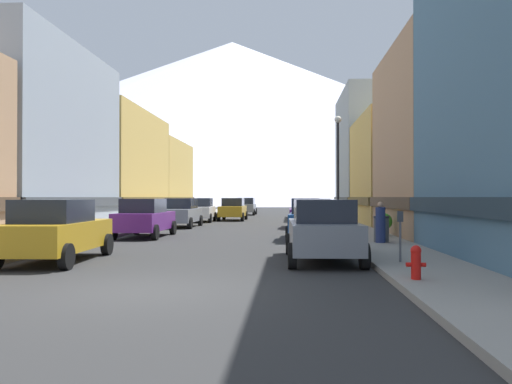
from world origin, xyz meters
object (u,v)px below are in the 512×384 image
car_driving_0 (246,206)px  streetlamp_right (338,155)px  car_right_0 (323,230)px  potted_plant_0 (384,223)px  parking_meter_near (400,229)px  fire_hydrant_near (416,261)px  pedestrian_0 (20,226)px  car_right_2 (305,213)px  car_left_1 (145,218)px  car_right_1 (311,219)px  car_left_3 (200,210)px  trash_bin_right (381,229)px  pedestrian_1 (380,224)px  potted_plant_1 (38,227)px  car_left_2 (181,213)px  car_driving_1 (233,209)px  car_left_0 (56,230)px

car_driving_0 → streetlamp_right: bearing=-75.2°
car_right_0 → potted_plant_0: (3.20, 7.85, -0.18)m
parking_meter_near → potted_plant_0: bearing=82.1°
fire_hydrant_near → pedestrian_0: size_ratio=0.44×
car_right_2 → car_left_1: bearing=-135.1°
car_right_1 → streetlamp_right: 5.20m
car_right_2 → parking_meter_near: 17.09m
car_right_0 → car_right_2: same height
streetlamp_right → car_driving_0: bearing=104.8°
car_left_3 → car_driving_0: same height
trash_bin_right → pedestrian_0: size_ratio=0.62×
car_right_1 → trash_bin_right: (2.55, -2.65, -0.26)m
car_left_1 → car_driving_0: (2.20, 29.50, 0.00)m
car_left_3 → pedestrian_1: car_left_3 is taller
car_right_2 → potted_plant_0: (3.20, -8.00, -0.18)m
fire_hydrant_near → potted_plant_1: size_ratio=0.78×
car_left_2 → parking_meter_near: car_left_2 is taller
car_left_2 → pedestrian_1: size_ratio=2.88×
car_left_3 → car_driving_1: same height
car_driving_1 → potted_plant_1: 21.40m
parking_meter_near → potted_plant_1: bearing=155.7°
trash_bin_right → potted_plant_0: (0.65, 3.00, 0.07)m
car_left_1 → fire_hydrant_near: 15.35m
car_right_0 → fire_hydrant_near: bearing=-67.4°
fire_hydrant_near → streetlamp_right: (-0.10, 15.36, 3.46)m
car_left_0 → car_left_3: same height
parking_meter_near → trash_bin_right: size_ratio=1.36×
potted_plant_1 → fire_hydrant_near: bearing=-34.6°
car_left_0 → fire_hydrant_near: car_left_0 is taller
car_driving_1 → streetlamp_right: size_ratio=0.75×
car_left_1 → car_left_2: size_ratio=1.00×
car_right_1 → parking_meter_near: (1.95, -8.63, 0.11)m
parking_meter_near → pedestrian_1: size_ratio=0.87×
car_left_2 → car_driving_0: size_ratio=1.00×
car_right_0 → potted_plant_0: 8.48m
car_right_0 → car_left_2: bearing=115.3°
pedestrian_1 → streetlamp_right: (-0.90, 6.89, 3.14)m
parking_meter_near → potted_plant_0: size_ratio=1.33×
car_left_2 → trash_bin_right: (10.15, -11.24, -0.26)m
car_right_1 → parking_meter_near: car_right_1 is taller
potted_plant_1 → pedestrian_1: pedestrian_1 is taller
car_left_2 → pedestrian_0: bearing=-99.8°
car_right_2 → pedestrian_0: car_right_2 is taller
car_right_1 → fire_hydrant_near: (1.65, -11.47, -0.37)m
car_left_3 → car_right_1: same height
potted_plant_0 → car_right_2: bearing=111.8°
pedestrian_0 → car_left_1: bearing=69.0°
parking_meter_near → potted_plant_1: 14.00m
fire_hydrant_near → pedestrian_0: pedestrian_0 is taller
parking_meter_near → streetlamp_right: bearing=91.8°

